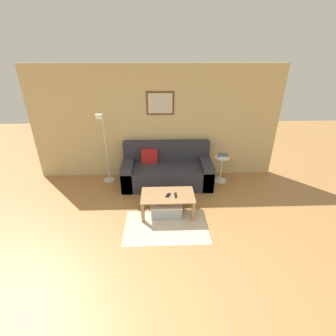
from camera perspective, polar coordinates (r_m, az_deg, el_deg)
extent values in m
plane|color=#A87542|center=(3.49, -2.58, -27.53)|extent=(16.00, 16.00, 0.00)
cube|color=tan|center=(5.62, -2.74, 10.33)|extent=(5.60, 0.06, 2.55)
cube|color=#513823|center=(5.46, -1.83, 14.93)|extent=(0.60, 0.02, 0.50)
cube|color=beige|center=(5.45, -1.83, 14.91)|extent=(0.53, 0.01, 0.43)
cube|color=#C1B299|center=(4.40, -0.44, -13.53)|extent=(1.45, 0.94, 0.01)
cube|color=#2D2D38|center=(5.53, -0.22, -1.63)|extent=(1.98, 0.89, 0.46)
cube|color=#2D2D38|center=(5.65, -0.35, 4.13)|extent=(1.98, 0.20, 0.46)
cube|color=#2D2D38|center=(5.54, -9.24, -1.21)|extent=(0.24, 0.89, 0.58)
cube|color=#2D2D38|center=(5.59, 8.71, -0.91)|extent=(0.24, 0.89, 0.58)
cube|color=red|center=(5.52, -4.40, 2.73)|extent=(0.36, 0.14, 0.32)
cube|color=#997047|center=(4.49, -0.06, -6.38)|extent=(0.98, 0.58, 0.02)
cube|color=#997047|center=(4.41, -5.89, -10.44)|extent=(0.06, 0.06, 0.38)
cube|color=#997047|center=(4.44, 5.97, -10.18)|extent=(0.06, 0.06, 0.38)
cube|color=#997047|center=(4.82, -5.56, -6.86)|extent=(0.06, 0.06, 0.38)
cube|color=#997047|center=(4.85, 5.19, -6.65)|extent=(0.06, 0.06, 0.38)
cube|color=#9EA3A8|center=(4.64, -0.42, -9.36)|extent=(0.55, 0.44, 0.23)
cube|color=silver|center=(4.56, -0.42, -8.08)|extent=(0.58, 0.46, 0.02)
cylinder|color=silver|center=(5.95, -13.47, -2.68)|extent=(0.26, 0.26, 0.02)
cylinder|color=silver|center=(5.61, -14.34, 4.64)|extent=(0.03, 0.03, 1.61)
cylinder|color=silver|center=(5.25, -15.60, 12.30)|extent=(0.02, 0.26, 0.02)
cylinder|color=white|center=(5.13, -15.87, 11.61)|extent=(0.14, 0.14, 0.09)
cylinder|color=silver|center=(5.89, 12.02, -2.84)|extent=(0.30, 0.30, 0.01)
cylinder|color=silver|center=(5.75, 12.30, -0.24)|extent=(0.04, 0.04, 0.58)
cylinder|color=silver|center=(5.63, 12.59, 2.50)|extent=(0.36, 0.36, 0.02)
cube|color=silver|center=(5.60, 12.72, 2.56)|extent=(0.23, 0.17, 0.02)
cube|color=silver|center=(5.60, 12.76, 2.76)|extent=(0.20, 0.19, 0.02)
cube|color=#8C4C93|center=(5.60, 12.81, 3.00)|extent=(0.23, 0.19, 0.02)
cube|color=#387F4C|center=(5.59, 12.93, 3.17)|extent=(0.17, 0.13, 0.02)
cube|color=black|center=(4.46, 1.79, -6.37)|extent=(0.04, 0.15, 0.02)
cube|color=black|center=(4.46, 0.02, -6.40)|extent=(0.12, 0.15, 0.01)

